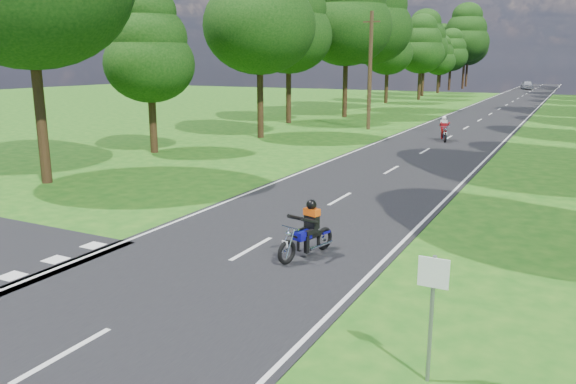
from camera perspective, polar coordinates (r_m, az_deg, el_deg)
The scene contains 9 objects.
ground at distance 12.96m, azimuth -8.32°, elevation -8.34°, with size 160.00×160.00×0.00m, color #1A5814.
main_road at distance 60.35m, azimuth 20.66°, elevation 7.88°, with size 7.00×140.00×0.02m, color black.
road_markings at distance 58.51m, azimuth 20.30°, elevation 7.78°, with size 7.40×140.00×0.01m.
treeline at distance 70.13m, azimuth 23.48°, elevation 15.04°, with size 40.00×115.35×14.78m.
telegraph_pole at distance 39.97m, azimuth 8.33°, elevation 12.12°, with size 1.20×0.26×8.00m.
road_sign at distance 8.59m, azimuth 14.44°, elevation -10.44°, with size 0.45×0.07×2.00m.
rider_near_blue at distance 13.71m, azimuth 1.87°, elevation -3.76°, with size 0.57×1.70×1.42m, color #0F0D92, non-canonical shape.
rider_far_red at distance 35.11m, azimuth 15.56°, elevation 6.23°, with size 0.59×1.78×1.48m, color #970B0B, non-canonical shape.
distant_car at distance 104.13m, azimuth 23.13°, elevation 9.97°, with size 1.72×4.27×1.45m, color silver.
Camera 1 is at (7.12, -9.74, 4.73)m, focal length 35.00 mm.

